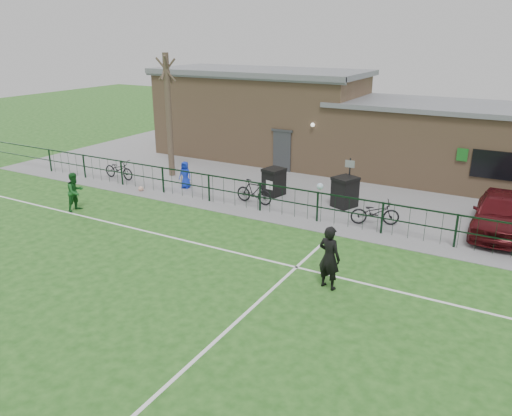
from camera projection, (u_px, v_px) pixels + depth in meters
The scene contains 19 objects.
ground at pixel (163, 310), 13.08m from camera, with size 90.00×90.00×0.00m, color #1F5017.
paving_strip at pixel (342, 182), 24.18m from camera, with size 34.00×13.00×0.02m, color slate.
pitch_line_touch at pixel (291, 219), 19.50m from camera, with size 28.00×0.10×0.01m, color white.
pitch_line_mid at pixel (241, 254), 16.37m from camera, with size 28.00×0.10×0.01m, color white.
pitch_line_perp at pixel (227, 331), 12.16m from camera, with size 0.10×16.00×0.01m, color white.
perimeter_fence at pixel (294, 203), 19.46m from camera, with size 28.00×0.10×1.20m, color black.
bare_tree at pixel (169, 116), 24.42m from camera, with size 0.30×0.30×6.00m, color #48382B.
wheelie_bin_left at pixel (274, 183), 22.12m from camera, with size 0.75×0.85×1.13m, color black.
wheelie_bin_right at pixel (345, 193), 20.61m from camera, with size 0.78×0.89×1.19m, color black.
sign_post at pixel (349, 182), 20.74m from camera, with size 0.06×0.06×2.00m, color black.
car_maroon at pixel (500, 213), 17.86m from camera, with size 1.77×4.41×1.50m, color #4F0E12.
bicycle_c at pixel (119, 169), 24.65m from camera, with size 0.63×1.82×0.96m, color black.
bicycle_d at pixel (254, 192), 21.03m from camera, with size 0.48×1.71×1.03m, color black.
bicycle_e at pixel (375, 212), 18.71m from camera, with size 0.63×1.81×0.95m, color black.
spectator_child at pixel (185, 175), 23.11m from camera, with size 0.62×0.40×1.26m, color #142FC4.
goalkeeper_kick at pixel (329, 256), 13.97m from camera, with size 1.95×3.14×2.19m.
outfield_player at pixel (75, 192), 20.17m from camera, with size 0.77×0.60×1.59m, color #1A5B22.
ball_ground at pixel (141, 189), 22.85m from camera, with size 0.23×0.23×0.23m, color white.
clubhouse at pixel (348, 126), 26.32m from camera, with size 24.25×5.40×4.96m.
Camera 1 is at (7.75, -8.78, 6.86)m, focal length 35.00 mm.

